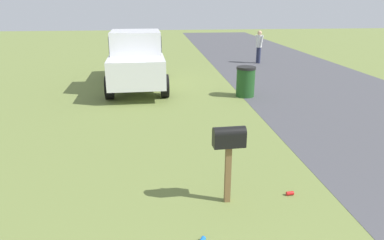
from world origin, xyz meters
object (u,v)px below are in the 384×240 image
at_px(mailbox, 229,143).
at_px(pickup_truck, 137,57).
at_px(pedestrian, 259,45).
at_px(trash_bin, 246,82).

relative_size(mailbox, pickup_truck, 0.23).
relative_size(mailbox, pedestrian, 0.77).
bearing_deg(pickup_truck, pedestrian, 126.20).
bearing_deg(trash_bin, mailbox, 163.38).
distance_m(mailbox, trash_bin, 6.71).
distance_m(trash_bin, pedestrian, 6.90).
xyz_separation_m(pickup_truck, pedestrian, (4.70, -5.99, -0.15)).
distance_m(pickup_truck, trash_bin, 4.11).
height_order(trash_bin, pedestrian, pedestrian).
height_order(mailbox, pickup_truck, pickup_truck).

